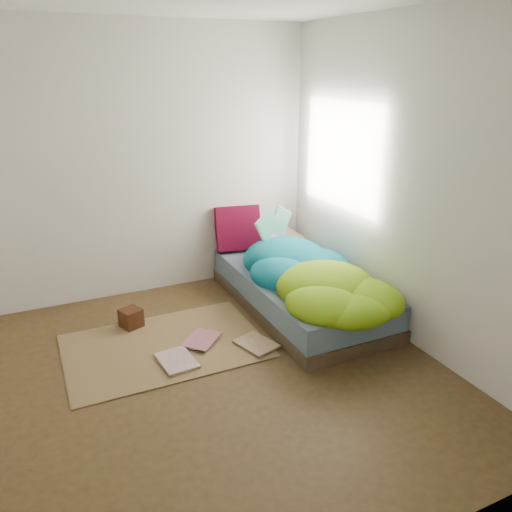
{
  "coord_description": "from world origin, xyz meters",
  "views": [
    {
      "loc": [
        -0.99,
        -3.04,
        2.16
      ],
      "look_at": [
        0.78,
        0.75,
        0.59
      ],
      "focal_mm": 35.0,
      "sensor_mm": 36.0,
      "label": 1
    }
  ],
  "objects_px": {
    "pillow_magenta": "(238,228)",
    "open_book": "(275,214)",
    "floor_book_b": "(189,338)",
    "wooden_box": "(131,318)",
    "floor_book_a": "(161,365)",
    "bed": "(299,291)"
  },
  "relations": [
    {
      "from": "wooden_box",
      "to": "floor_book_a",
      "type": "height_order",
      "value": "wooden_box"
    },
    {
      "from": "open_book",
      "to": "pillow_magenta",
      "type": "bearing_deg",
      "value": 97.5
    },
    {
      "from": "pillow_magenta",
      "to": "floor_book_b",
      "type": "xyz_separation_m",
      "value": [
        -0.92,
        -1.06,
        -0.55
      ]
    },
    {
      "from": "wooden_box",
      "to": "open_book",
      "type": "bearing_deg",
      "value": 8.41
    },
    {
      "from": "floor_book_b",
      "to": "bed",
      "type": "bearing_deg",
      "value": 53.23
    },
    {
      "from": "pillow_magenta",
      "to": "open_book",
      "type": "relative_size",
      "value": 1.1
    },
    {
      "from": "pillow_magenta",
      "to": "wooden_box",
      "type": "height_order",
      "value": "pillow_magenta"
    },
    {
      "from": "floor_book_a",
      "to": "floor_book_b",
      "type": "relative_size",
      "value": 1.09
    },
    {
      "from": "wooden_box",
      "to": "floor_book_a",
      "type": "bearing_deg",
      "value": -84.68
    },
    {
      "from": "bed",
      "to": "wooden_box",
      "type": "xyz_separation_m",
      "value": [
        -1.55,
        0.28,
        -0.07
      ]
    },
    {
      "from": "floor_book_a",
      "to": "floor_book_b",
      "type": "xyz_separation_m",
      "value": [
        0.32,
        0.31,
        0.0
      ]
    },
    {
      "from": "floor_book_a",
      "to": "pillow_magenta",
      "type": "bearing_deg",
      "value": 43.01
    },
    {
      "from": "bed",
      "to": "pillow_magenta",
      "type": "relative_size",
      "value": 4.25
    },
    {
      "from": "pillow_magenta",
      "to": "floor_book_a",
      "type": "relative_size",
      "value": 1.35
    },
    {
      "from": "pillow_magenta",
      "to": "open_book",
      "type": "height_order",
      "value": "open_book"
    },
    {
      "from": "open_book",
      "to": "wooden_box",
      "type": "xyz_separation_m",
      "value": [
        -1.53,
        -0.23,
        -0.71
      ]
    },
    {
      "from": "pillow_magenta",
      "to": "floor_book_b",
      "type": "height_order",
      "value": "pillow_magenta"
    },
    {
      "from": "pillow_magenta",
      "to": "floor_book_b",
      "type": "relative_size",
      "value": 1.47
    },
    {
      "from": "pillow_magenta",
      "to": "floor_book_b",
      "type": "bearing_deg",
      "value": -120.36
    },
    {
      "from": "floor_book_a",
      "to": "floor_book_b",
      "type": "distance_m",
      "value": 0.45
    },
    {
      "from": "bed",
      "to": "wooden_box",
      "type": "height_order",
      "value": "bed"
    },
    {
      "from": "pillow_magenta",
      "to": "floor_book_a",
      "type": "height_order",
      "value": "pillow_magenta"
    }
  ]
}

